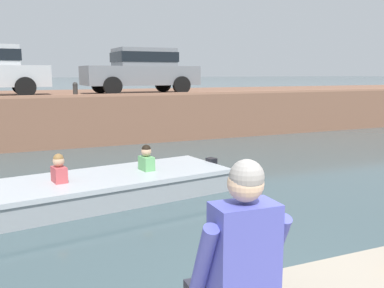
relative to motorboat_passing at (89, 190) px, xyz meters
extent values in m
plane|color=#3D5156|center=(1.19, 0.34, -0.23)|extent=(400.00, 400.00, 0.00)
cube|color=brown|center=(1.19, 8.60, 0.54)|extent=(60.00, 6.00, 1.52)
cube|color=#9F6C52|center=(1.19, 5.72, 1.34)|extent=(60.00, 0.24, 0.08)
cube|color=#93999E|center=(0.20, 0.03, -0.05)|extent=(4.84, 2.27, 0.36)
cube|color=#B1B7BD|center=(0.20, 0.03, 0.17)|extent=(4.91, 2.34, 0.08)
cube|color=brown|center=(0.55, 0.09, 0.07)|extent=(0.46, 1.41, 0.06)
cube|color=black|center=(2.60, 0.43, 0.05)|extent=(0.19, 0.22, 0.45)
cube|color=#C64C51|center=(-0.49, -0.08, 0.25)|extent=(0.25, 0.35, 0.44)
sphere|color=tan|center=(-0.49, -0.08, 0.57)|extent=(0.19, 0.19, 0.19)
sphere|color=olive|center=(-0.49, -0.08, 0.61)|extent=(0.17, 0.17, 0.17)
cube|color=#66B26B|center=(1.12, 0.18, 0.25)|extent=(0.25, 0.35, 0.44)
sphere|color=tan|center=(1.12, 0.18, 0.57)|extent=(0.19, 0.19, 0.19)
sphere|color=black|center=(1.12, 0.18, 0.61)|extent=(0.17, 0.17, 0.17)
cylinder|color=black|center=(-0.66, 6.19, 1.60)|extent=(0.60, 0.20, 0.60)
cylinder|color=black|center=(-0.70, 8.03, 1.60)|extent=(0.60, 0.20, 0.60)
cube|color=slate|center=(3.10, 7.08, 1.92)|extent=(3.88, 1.79, 0.64)
cube|color=slate|center=(3.25, 7.08, 2.54)|extent=(1.95, 1.55, 0.60)
cube|color=black|center=(3.25, 7.08, 2.54)|extent=(2.03, 1.58, 0.33)
cylinder|color=black|center=(1.93, 6.18, 1.60)|extent=(0.60, 0.19, 0.60)
cylinder|color=black|center=(1.89, 7.93, 1.60)|extent=(0.60, 0.19, 0.60)
cylinder|color=black|center=(4.31, 6.23, 1.60)|extent=(0.60, 0.19, 0.60)
cylinder|color=black|center=(4.27, 7.98, 1.60)|extent=(0.60, 0.19, 0.60)
cylinder|color=#2D2B28|center=(0.72, 5.85, 1.47)|extent=(0.14, 0.14, 0.35)
sphere|color=#2D2B28|center=(0.72, 5.85, 1.67)|extent=(0.15, 0.15, 0.15)
cube|color=#4C51B2|center=(-0.08, -5.42, 1.07)|extent=(0.37, 0.24, 0.52)
cylinder|color=#4C51B2|center=(0.14, -5.38, 1.01)|extent=(0.10, 0.29, 0.47)
cylinder|color=#4C51B2|center=(-0.30, -5.36, 1.01)|extent=(0.10, 0.29, 0.47)
sphere|color=beige|center=(-0.08, -5.42, 1.44)|extent=(0.20, 0.20, 0.20)
sphere|color=gray|center=(-0.08, -5.43, 1.48)|extent=(0.19, 0.19, 0.19)
camera|label=1|loc=(-1.24, -7.34, 2.02)|focal=40.00mm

